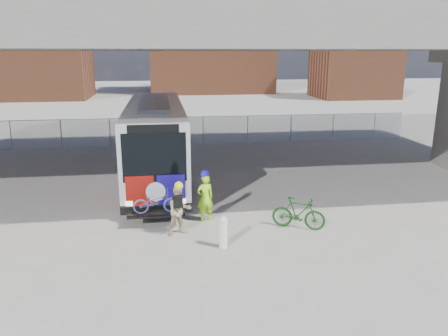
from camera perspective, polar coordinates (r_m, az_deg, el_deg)
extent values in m
plane|color=#9E9991|center=(17.48, -2.15, -4.87)|extent=(160.00, 160.00, 0.00)
cube|color=silver|center=(21.41, -8.90, 4.05)|extent=(2.55, 12.00, 3.20)
cube|color=black|center=(21.80, -8.95, 5.95)|extent=(2.61, 11.00, 1.28)
cube|color=black|center=(15.51, -9.09, 1.38)|extent=(2.24, 0.12, 1.76)
cube|color=black|center=(15.31, -9.25, 5.11)|extent=(1.78, 0.12, 0.30)
cube|color=black|center=(15.95, -8.82, -5.29)|extent=(2.55, 0.20, 0.30)
cube|color=maroon|center=(15.79, -10.91, -3.11)|extent=(1.00, 0.08, 1.20)
cube|color=navy|center=(15.77, -6.91, -2.97)|extent=(1.00, 0.08, 1.20)
cylinder|color=silver|center=(15.75, -8.91, -3.06)|extent=(0.70, 0.06, 0.70)
cube|color=gray|center=(21.17, -9.08, 8.50)|extent=(1.28, 7.20, 0.14)
cube|color=black|center=(15.49, -8.83, -5.93)|extent=(2.00, 0.70, 0.06)
cylinder|color=black|center=(17.56, -12.57, -3.42)|extent=(0.30, 1.00, 1.00)
cylinder|color=black|center=(17.52, -5.01, -3.15)|extent=(0.30, 1.00, 1.00)
cylinder|color=black|center=(25.85, -11.27, 2.52)|extent=(0.30, 1.00, 1.00)
cylinder|color=black|center=(25.83, -6.15, 2.71)|extent=(0.30, 1.00, 1.00)
cube|color=maroon|center=(17.92, -13.06, -0.41)|extent=(0.06, 2.60, 1.70)
cube|color=navy|center=(19.46, -12.70, 0.82)|extent=(0.06, 1.40, 1.70)
cube|color=maroon|center=(17.87, -4.71, -0.10)|extent=(0.06, 2.60, 1.70)
cube|color=navy|center=(19.42, -5.01, 1.11)|extent=(0.06, 1.40, 1.70)
imported|color=#3F4F8A|center=(15.33, -8.89, -4.38)|extent=(1.59, 0.60, 0.83)
cube|color=#605E59|center=(20.45, -3.60, 17.22)|extent=(40.00, 16.00, 1.50)
cube|color=#605E59|center=(20.50, -3.64, 19.45)|extent=(40.00, 0.60, 0.80)
cylinder|color=gray|center=(29.48, -20.49, 4.16)|extent=(0.06, 0.06, 1.80)
cylinder|color=gray|center=(28.89, -12.70, 4.54)|extent=(0.06, 0.06, 1.80)
cylinder|color=gray|center=(28.85, -4.73, 4.84)|extent=(0.06, 0.06, 1.80)
cylinder|color=gray|center=(29.36, 3.11, 5.04)|extent=(0.06, 0.06, 1.80)
cylinder|color=gray|center=(30.39, 10.55, 5.15)|extent=(0.06, 0.06, 1.80)
cylinder|color=gray|center=(31.90, 17.41, 5.17)|extent=(0.06, 0.06, 1.80)
plane|color=gray|center=(28.85, -4.73, 4.84)|extent=(30.00, 0.00, 30.00)
cube|color=gray|center=(28.71, -4.77, 6.64)|extent=(30.00, 0.05, 0.04)
cube|color=brown|center=(63.50, -23.73, 12.84)|extent=(14.00, 10.00, 10.00)
cube|color=brown|center=(68.80, -1.87, 14.94)|extent=(18.00, 12.00, 12.00)
cube|color=brown|center=(61.98, 16.68, 12.51)|extent=(10.00, 8.00, 8.00)
cylinder|color=brown|center=(73.37, 4.42, 19.99)|extent=(2.20, 2.20, 25.00)
cylinder|color=silver|center=(13.69, -0.11, -8.61)|extent=(0.27, 0.27, 0.90)
sphere|color=silver|center=(13.51, -0.12, -6.86)|extent=(0.27, 0.27, 0.27)
imported|color=#A0F71A|center=(15.64, -2.48, -3.91)|extent=(0.73, 0.59, 1.74)
sphere|color=#1B1BE7|center=(15.38, -2.52, -0.78)|extent=(0.30, 0.30, 0.30)
imported|color=tan|center=(14.54, -5.84, -5.58)|extent=(0.97, 0.84, 1.68)
sphere|color=#E5F91A|center=(14.26, -5.93, -2.34)|extent=(0.29, 0.29, 0.29)
cube|color=black|center=(14.22, -6.02, -4.38)|extent=(0.31, 0.23, 0.40)
imported|color=#164416|center=(15.29, 9.71, -5.83)|extent=(1.88, 1.31, 1.11)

